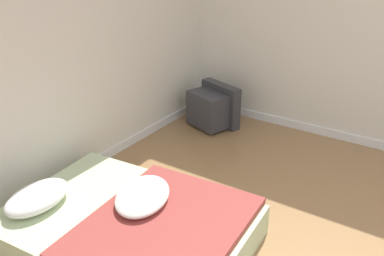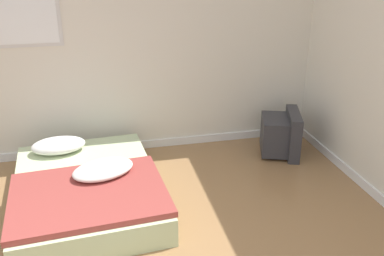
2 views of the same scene
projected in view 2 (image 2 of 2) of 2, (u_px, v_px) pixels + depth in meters
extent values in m
cube|color=silver|center=(73.00, 36.00, 4.29)|extent=(7.60, 0.06, 2.60)
cube|color=white|center=(85.00, 150.00, 4.75)|extent=(7.60, 0.02, 0.09)
cube|color=silver|center=(4.00, 3.00, 4.01)|extent=(0.99, 0.01, 0.84)
cube|color=white|center=(4.00, 3.00, 4.00)|extent=(0.92, 0.01, 0.77)
cube|color=beige|center=(87.00, 190.00, 3.82)|extent=(1.34, 1.79, 0.24)
ellipsoid|color=white|center=(59.00, 145.00, 4.24)|extent=(0.54, 0.38, 0.14)
cube|color=#993D38|center=(89.00, 194.00, 3.48)|extent=(1.31, 1.08, 0.05)
ellipsoid|color=silver|center=(103.00, 169.00, 3.74)|extent=(0.65, 0.55, 0.11)
cube|color=#333338|center=(274.00, 134.00, 4.70)|extent=(0.40, 0.51, 0.39)
cube|color=#333338|center=(293.00, 133.00, 4.68)|extent=(0.28, 0.56, 0.48)
cube|color=black|center=(298.00, 133.00, 4.67)|extent=(0.15, 0.43, 0.35)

